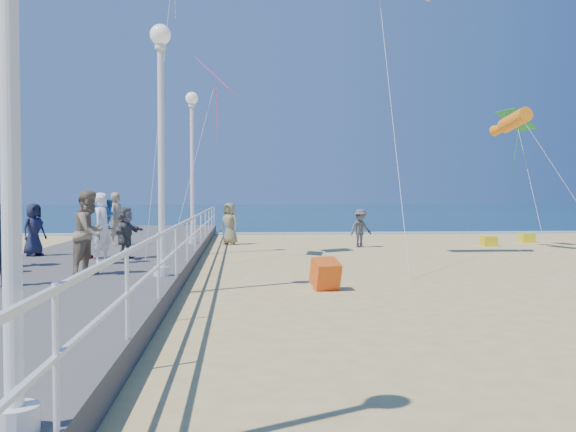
{
  "coord_description": "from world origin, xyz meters",
  "views": [
    {
      "loc": [
        -3.71,
        -13.78,
        2.15
      ],
      "look_at": [
        -2.5,
        2.0,
        1.6
      ],
      "focal_mm": 40.0,
      "sensor_mm": 36.0,
      "label": 1
    }
  ],
  "objects": [
    {
      "name": "kite_diamond_green",
      "position": [
        7.34,
        11.14,
        5.09
      ],
      "size": [
        1.28,
        1.47,
        0.79
      ],
      "primitive_type": "cube",
      "rotation": [
        0.63,
        0.0,
        1.74
      ],
      "color": "green"
    },
    {
      "name": "beach_chair_right",
      "position": [
        8.97,
        13.57,
        0.2
      ],
      "size": [
        0.55,
        0.55,
        0.4
      ],
      "primitive_type": "cube",
      "color": "yellow",
      "rests_on": "ground"
    },
    {
      "name": "surf_line",
      "position": [
        0.0,
        20.5,
        0.03
      ],
      "size": [
        160.0,
        1.2,
        0.04
      ],
      "primitive_type": "cube",
      "color": "silver",
      "rests_on": "ground"
    },
    {
      "name": "ground",
      "position": [
        0.0,
        0.0,
        0.0
      ],
      "size": [
        160.0,
        160.0,
        0.0
      ],
      "primitive_type": "plane",
      "color": "#E9C97A",
      "rests_on": "ground"
    },
    {
      "name": "toddler_held",
      "position": [
        -6.94,
        2.62,
        1.63
      ],
      "size": [
        0.4,
        0.45,
        0.76
      ],
      "primitive_type": "imported",
      "rotation": [
        0.0,
        0.0,
        1.19
      ],
      "color": "#2D66A8",
      "rests_on": "boardwalk"
    },
    {
      "name": "beach_walker_c",
      "position": [
        -4.11,
        13.31,
        0.88
      ],
      "size": [
        1.02,
        0.99,
        1.77
      ],
      "primitive_type": "imported",
      "rotation": [
        0.0,
        0.0,
        -0.7
      ],
      "color": "#84815B",
      "rests_on": "ground"
    },
    {
      "name": "spectator_6",
      "position": [
        -7.86,
        8.43,
        1.3
      ],
      "size": [
        0.66,
        0.78,
        1.8
      ],
      "primitive_type": "imported",
      "rotation": [
        0.0,
        0.0,
        1.14
      ],
      "color": "gray",
      "rests_on": "boardwalk"
    },
    {
      "name": "railing",
      "position": [
        -5.05,
        0.0,
        1.25
      ],
      "size": [
        0.05,
        42.0,
        0.55
      ],
      "color": "white",
      "rests_on": "boardwalk"
    },
    {
      "name": "spectator_1",
      "position": [
        -6.92,
        0.28,
        1.31
      ],
      "size": [
        0.96,
        1.07,
        1.83
      ],
      "primitive_type": "imported",
      "rotation": [
        0.0,
        0.0,
        1.22
      ],
      "color": "gray",
      "rests_on": "boardwalk"
    },
    {
      "name": "spectator_3",
      "position": [
        -7.85,
        3.8,
        1.13
      ],
      "size": [
        0.54,
        0.91,
        1.46
      ],
      "primitive_type": "imported",
      "rotation": [
        0.0,
        0.0,
        1.34
      ],
      "color": "red",
      "rests_on": "boardwalk"
    },
    {
      "name": "spectator_4",
      "position": [
        -9.47,
        4.7,
        1.14
      ],
      "size": [
        0.79,
        0.87,
        1.48
      ],
      "primitive_type": "imported",
      "rotation": [
        0.0,
        0.0,
        0.98
      ],
      "color": "#1B1F3B",
      "rests_on": "boardwalk"
    },
    {
      "name": "lamp_post_mid",
      "position": [
        -5.35,
        0.0,
        3.66
      ],
      "size": [
        0.44,
        0.44,
        5.32
      ],
      "color": "white",
      "rests_on": "boardwalk"
    },
    {
      "name": "woman_holding_toddler",
      "position": [
        -7.09,
        2.47,
        1.29
      ],
      "size": [
        0.63,
        0.76,
        1.77
      ],
      "primitive_type": "imported",
      "rotation": [
        0.0,
        0.0,
        1.19
      ],
      "color": "white",
      "rests_on": "boardwalk"
    },
    {
      "name": "ocean",
      "position": [
        0.0,
        65.0,
        0.01
      ],
      "size": [
        160.0,
        90.0,
        0.05
      ],
      "primitive_type": "cube",
      "color": "#0C2F4A",
      "rests_on": "ground"
    },
    {
      "name": "kite_windsock",
      "position": [
        6.53,
        9.42,
        4.88
      ],
      "size": [
        0.98,
        2.51,
        1.04
      ],
      "primitive_type": "cylinder",
      "rotation": [
        1.36,
        0.0,
        0.17
      ],
      "color": "orange"
    },
    {
      "name": "boardwalk",
      "position": [
        -7.5,
        0.0,
        0.2
      ],
      "size": [
        5.0,
        44.0,
        0.4
      ],
      "primitive_type": "cube",
      "color": "#65605B",
      "rests_on": "ground"
    },
    {
      "name": "beach_chair_left",
      "position": [
        6.52,
        11.75,
        0.2
      ],
      "size": [
        0.55,
        0.55,
        0.4
      ],
      "primitive_type": "cube",
      "color": "yellow",
      "rests_on": "ground"
    },
    {
      "name": "kite_diamond_pink",
      "position": [
        -4.42,
        7.3,
        5.95
      ],
      "size": [
        1.34,
        1.65,
        1.02
      ],
      "primitive_type": "cube",
      "rotation": [
        0.75,
        0.0,
        1.39
      ],
      "color": "#F15891"
    },
    {
      "name": "spectator_2",
      "position": [
        -9.29,
        1.95,
        1.25
      ],
      "size": [
        0.73,
        1.15,
        1.69
      ],
      "primitive_type": "imported",
      "rotation": [
        0.0,
        0.0,
        1.47
      ],
      "color": "#515156",
      "rests_on": "boardwalk"
    },
    {
      "name": "lamp_post_far",
      "position": [
        -5.35,
        9.0,
        3.66
      ],
      "size": [
        0.44,
        0.44,
        5.32
      ],
      "color": "white",
      "rests_on": "boardwalk"
    },
    {
      "name": "spectator_5",
      "position": [
        -6.75,
        3.7,
        1.1
      ],
      "size": [
        0.83,
        1.37,
        1.4
      ],
      "primitive_type": "imported",
      "rotation": [
        0.0,
        0.0,
        1.23
      ],
      "color": "#55575A",
      "rests_on": "boardwalk"
    },
    {
      "name": "box_kite",
      "position": [
        -1.79,
        0.32,
        0.3
      ],
      "size": [
        0.69,
        0.81,
        0.74
      ],
      "primitive_type": "cube",
      "rotation": [
        0.31,
        0.0,
        0.21
      ],
      "color": "red",
      "rests_on": "ground"
    },
    {
      "name": "beach_walker_a",
      "position": [
        1.14,
        11.53,
        0.77
      ],
      "size": [
        1.15,
        0.95,
        1.54
      ],
      "primitive_type": "imported",
      "rotation": [
        0.0,
        0.0,
        0.46
      ],
      "color": "#505054",
      "rests_on": "ground"
    }
  ]
}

